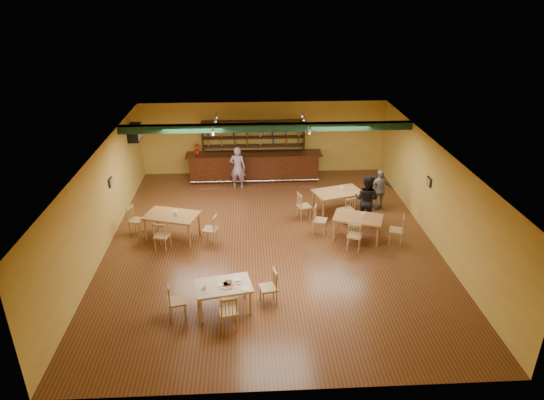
{
  "coord_description": "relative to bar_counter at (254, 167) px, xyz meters",
  "views": [
    {
      "loc": [
        -0.68,
        -13.08,
        7.43
      ],
      "look_at": [
        0.06,
        0.6,
        1.15
      ],
      "focal_mm": 31.72,
      "sensor_mm": 36.0,
      "label": 1
    }
  ],
  "objects": [
    {
      "name": "floor",
      "position": [
        0.42,
        -5.15,
        -0.56
      ],
      "size": [
        12.0,
        12.0,
        0.0
      ],
      "primitive_type": "plane",
      "color": "#592C19",
      "rests_on": "ground"
    },
    {
      "name": "pizza_tray",
      "position": [
        -0.82,
        -8.48,
        0.17
      ],
      "size": [
        0.43,
        0.43,
        0.01
      ],
      "primitive_type": "cylinder",
      "rotation": [
        0.0,
        0.0,
        -0.08
      ],
      "color": "silver",
      "rests_on": "near_table"
    },
    {
      "name": "patron_right_a",
      "position": [
        3.62,
        -4.03,
        0.29
      ],
      "size": [
        1.04,
        0.99,
        1.7
      ],
      "primitive_type": "imported",
      "rotation": [
        0.0,
        0.0,
        2.58
      ],
      "color": "black",
      "rests_on": "ground"
    },
    {
      "name": "bar_counter",
      "position": [
        0.0,
        0.0,
        0.0
      ],
      "size": [
        5.42,
        0.85,
        1.13
      ],
      "primitive_type": "cube",
      "color": "black",
      "rests_on": "ground"
    },
    {
      "name": "near_table",
      "position": [
        -0.92,
        -8.48,
        -0.2
      ],
      "size": [
        1.49,
        1.11,
        0.72
      ],
      "primitive_type": "cube",
      "rotation": [
        0.0,
        0.0,
        0.19
      ],
      "color": "beige",
      "rests_on": "ground"
    },
    {
      "name": "picture_left",
      "position": [
        -4.55,
        -4.15,
        1.14
      ],
      "size": [
        0.04,
        0.34,
        0.28
      ],
      "primitive_type": "cube",
      "color": "black",
      "rests_on": "wall_left"
    },
    {
      "name": "side_plate",
      "position": [
        -0.39,
        -8.68,
        0.16
      ],
      "size": [
        0.26,
        0.26,
        0.01
      ],
      "primitive_type": "cylinder",
      "rotation": [
        0.0,
        0.0,
        0.19
      ],
      "color": "white",
      "rests_on": "near_table"
    },
    {
      "name": "dining_table_b",
      "position": [
        2.82,
        -3.23,
        -0.16
      ],
      "size": [
        1.84,
        1.41,
        0.81
      ],
      "primitive_type": "cube",
      "rotation": [
        0.0,
        0.0,
        0.3
      ],
      "color": "#966335",
      "rests_on": "ground"
    },
    {
      "name": "track_rail_right",
      "position": [
        1.82,
        -1.75,
        2.38
      ],
      "size": [
        0.05,
        2.5,
        0.05
      ],
      "primitive_type": "cube",
      "color": "silver",
      "rests_on": "ceiling"
    },
    {
      "name": "dining_table_a",
      "position": [
        -2.66,
        -4.72,
        -0.16
      ],
      "size": [
        1.83,
        1.4,
        0.81
      ],
      "primitive_type": "cube",
      "rotation": [
        0.0,
        0.0,
        -0.3
      ],
      "color": "#966335",
      "rests_on": "ground"
    },
    {
      "name": "track_rail_left",
      "position": [
        -1.38,
        -1.75,
        2.38
      ],
      "size": [
        0.05,
        2.5,
        0.05
      ],
      "primitive_type": "cube",
      "color": "silver",
      "rests_on": "ceiling"
    },
    {
      "name": "patron_right_b",
      "position": [
        4.33,
        -3.06,
        0.19
      ],
      "size": [
        0.91,
        0.42,
        1.51
      ],
      "primitive_type": "imported",
      "rotation": [
        0.0,
        0.0,
        3.2
      ],
      "color": "gray",
      "rests_on": "ground"
    },
    {
      "name": "pizza_server",
      "position": [
        -0.68,
        -8.44,
        0.18
      ],
      "size": [
        0.33,
        0.21,
        0.0
      ],
      "primitive_type": "cube",
      "rotation": [
        0.0,
        0.0,
        -0.4
      ],
      "color": "silver",
      "rests_on": "pizza_tray"
    },
    {
      "name": "back_bar_hutch",
      "position": [
        0.0,
        0.63,
        0.57
      ],
      "size": [
        4.19,
        0.4,
        2.28
      ],
      "primitive_type": "cube",
      "color": "black",
      "rests_on": "ground"
    },
    {
      "name": "poinsettia",
      "position": [
        -2.26,
        0.0,
        0.78
      ],
      "size": [
        0.31,
        0.31,
        0.43
      ],
      "primitive_type": "imported",
      "rotation": [
        0.0,
        0.0,
        0.35
      ],
      "color": "#B62310",
      "rests_on": "bar_counter"
    },
    {
      "name": "ac_unit",
      "position": [
        -4.38,
        -0.95,
        1.79
      ],
      "size": [
        0.34,
        0.7,
        0.48
      ],
      "primitive_type": "cube",
      "color": "silver",
      "rests_on": "wall_left"
    },
    {
      "name": "parmesan_shaker",
      "position": [
        -1.36,
        -8.63,
        0.21
      ],
      "size": [
        0.09,
        0.09,
        0.11
      ],
      "primitive_type": "cylinder",
      "rotation": [
        0.0,
        0.0,
        0.19
      ],
      "color": "#EAE5C6",
      "rests_on": "near_table"
    },
    {
      "name": "napkin_stack",
      "position": [
        -0.58,
        -8.29,
        0.17
      ],
      "size": [
        0.21,
        0.16,
        0.03
      ],
      "primitive_type": "cube",
      "rotation": [
        0.0,
        0.0,
        -0.04
      ],
      "color": "white",
      "rests_on": "near_table"
    },
    {
      "name": "dining_table_d",
      "position": [
        3.13,
        -5.06,
        -0.19
      ],
      "size": [
        1.7,
        1.34,
        0.74
      ],
      "primitive_type": "cube",
      "rotation": [
        0.0,
        0.0,
        -0.34
      ],
      "color": "#966335",
      "rests_on": "ground"
    },
    {
      "name": "patron_bar",
      "position": [
        -0.66,
        -0.83,
        0.28
      ],
      "size": [
        0.68,
        0.51,
        1.69
      ],
      "primitive_type": "imported",
      "rotation": [
        0.0,
        0.0,
        2.95
      ],
      "color": "#87479B",
      "rests_on": "ground"
    },
    {
      "name": "ceiling_beam",
      "position": [
        0.42,
        -2.35,
        2.31
      ],
      "size": [
        10.0,
        0.3,
        0.25
      ],
      "primitive_type": "cube",
      "color": "black",
      "rests_on": "ceiling"
    },
    {
      "name": "picture_right",
      "position": [
        5.39,
        -4.65,
        1.14
      ],
      "size": [
        0.04,
        0.34,
        0.28
      ],
      "primitive_type": "cube",
      "color": "black",
      "rests_on": "wall_right"
    }
  ]
}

